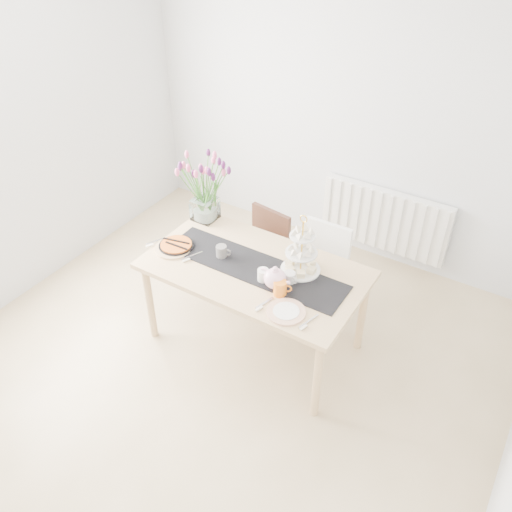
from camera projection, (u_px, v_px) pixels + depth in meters
The scene contains 16 objects.
room_shell at pixel (188, 247), 3.20m from camera, with size 4.50×4.50×4.50m.
radiator at pixel (384, 220), 4.99m from camera, with size 1.20×0.08×0.60m, color white.
dining_table at pixel (255, 276), 3.98m from camera, with size 1.60×0.90×0.75m.
chair_brown at pixel (263, 248), 4.62m from camera, with size 0.44×0.44×0.79m.
chair_white at pixel (320, 265), 4.42m from camera, with size 0.40×0.40×0.81m.
table_runner at pixel (255, 267), 3.93m from camera, with size 1.40×0.35×0.01m, color black.
tulip_vase at pixel (203, 179), 4.23m from camera, with size 0.67×0.67×0.57m.
cake_stand at pixel (301, 257), 3.83m from camera, with size 0.29×0.29×0.42m.
teapot at pixel (275, 278), 3.71m from camera, with size 0.25×0.21×0.17m, color white, non-canonical shape.
cream_jug at pixel (290, 278), 3.78m from camera, with size 0.08×0.08×0.08m, color silver.
tart_tin at pixel (176, 246), 4.12m from camera, with size 0.27×0.27×0.03m.
mug_grey at pixel (221, 252), 4.01m from camera, with size 0.08×0.08×0.10m, color slate.
mug_white at pixel (263, 275), 3.79m from camera, with size 0.08×0.08×0.10m, color white.
mug_orange at pixel (280, 288), 3.67m from camera, with size 0.09×0.09×0.11m, color orange.
plate_left at pixel (173, 248), 4.11m from camera, with size 0.28×0.28×0.01m, color silver.
plate_right at pixel (286, 312), 3.55m from camera, with size 0.26×0.26×0.01m, color white.
Camera 1 is at (1.71, -1.98, 3.19)m, focal length 38.00 mm.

